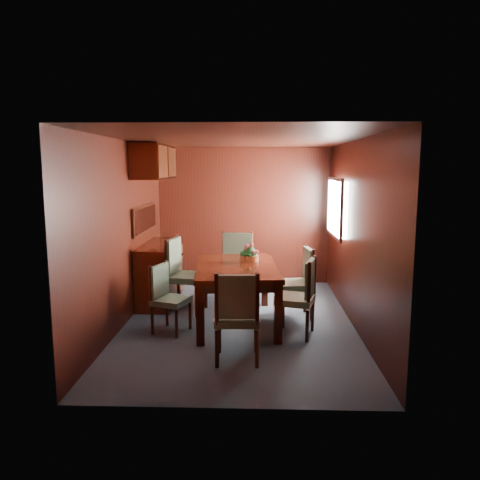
{
  "coord_description": "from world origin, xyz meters",
  "views": [
    {
      "loc": [
        0.23,
        -5.99,
        2.05
      ],
      "look_at": [
        0.0,
        0.43,
        1.05
      ],
      "focal_mm": 35.0,
      "sensor_mm": 36.0,
      "label": 1
    }
  ],
  "objects_px": {
    "sideboard": "(160,272)",
    "dining_table": "(236,274)",
    "chair_right_near": "(301,293)",
    "chair_head": "(237,312)",
    "flower_centerpiece": "(250,251)",
    "chair_left_near": "(166,294)"
  },
  "relations": [
    {
      "from": "chair_left_near",
      "to": "sideboard",
      "type": "bearing_deg",
      "value": -146.01
    },
    {
      "from": "chair_right_near",
      "to": "chair_head",
      "type": "bearing_deg",
      "value": 154.54
    },
    {
      "from": "sideboard",
      "to": "flower_centerpiece",
      "type": "height_order",
      "value": "flower_centerpiece"
    },
    {
      "from": "chair_left_near",
      "to": "flower_centerpiece",
      "type": "distance_m",
      "value": 1.3
    },
    {
      "from": "sideboard",
      "to": "chair_head",
      "type": "height_order",
      "value": "chair_head"
    },
    {
      "from": "chair_left_near",
      "to": "flower_centerpiece",
      "type": "height_order",
      "value": "flower_centerpiece"
    },
    {
      "from": "sideboard",
      "to": "chair_right_near",
      "type": "bearing_deg",
      "value": -35.53
    },
    {
      "from": "sideboard",
      "to": "dining_table",
      "type": "distance_m",
      "value": 1.59
    },
    {
      "from": "flower_centerpiece",
      "to": "chair_right_near",
      "type": "bearing_deg",
      "value": -49.51
    },
    {
      "from": "chair_right_near",
      "to": "dining_table",
      "type": "bearing_deg",
      "value": 76.88
    },
    {
      "from": "dining_table",
      "to": "chair_head",
      "type": "bearing_deg",
      "value": -92.14
    },
    {
      "from": "chair_head",
      "to": "dining_table",
      "type": "bearing_deg",
      "value": 91.35
    },
    {
      "from": "dining_table",
      "to": "chair_head",
      "type": "distance_m",
      "value": 1.3
    },
    {
      "from": "chair_head",
      "to": "sideboard",
      "type": "bearing_deg",
      "value": 117.71
    },
    {
      "from": "chair_head",
      "to": "flower_centerpiece",
      "type": "bearing_deg",
      "value": 84.83
    },
    {
      "from": "chair_left_near",
      "to": "flower_centerpiece",
      "type": "bearing_deg",
      "value": 141.7
    },
    {
      "from": "sideboard",
      "to": "chair_left_near",
      "type": "height_order",
      "value": "sideboard"
    },
    {
      "from": "sideboard",
      "to": "chair_left_near",
      "type": "relative_size",
      "value": 1.62
    },
    {
      "from": "flower_centerpiece",
      "to": "sideboard",
      "type": "bearing_deg",
      "value": 153.31
    },
    {
      "from": "dining_table",
      "to": "chair_right_near",
      "type": "xyz_separation_m",
      "value": [
        0.81,
        -0.45,
        -0.13
      ]
    },
    {
      "from": "chair_left_near",
      "to": "chair_right_near",
      "type": "relative_size",
      "value": 0.89
    },
    {
      "from": "flower_centerpiece",
      "to": "chair_left_near",
      "type": "bearing_deg",
      "value": -147.62
    }
  ]
}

